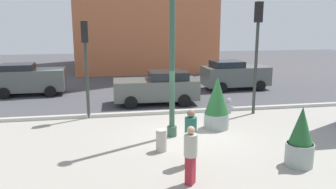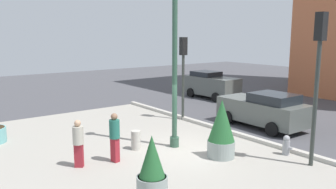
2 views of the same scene
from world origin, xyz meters
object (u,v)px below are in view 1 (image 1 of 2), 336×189
at_px(concrete_bollard, 161,141).
at_px(traffic_light_corner, 257,41).
at_px(pedestrian_by_curb, 191,153).
at_px(potted_plant_near_right, 217,104).
at_px(fire_hydrant, 229,106).
at_px(traffic_light_far_side, 86,53).
at_px(car_curb_west, 28,79).
at_px(potted_plant_by_pillar, 300,140).
at_px(car_intersection, 157,87).
at_px(lamp_post, 172,36).
at_px(car_curb_east, 235,75).
at_px(pedestrian_crossing, 191,135).

height_order(concrete_bollard, traffic_light_corner, traffic_light_corner).
bearing_deg(pedestrian_by_curb, potted_plant_near_right, 63.91).
bearing_deg(fire_hydrant, potted_plant_near_right, -121.59).
xyz_separation_m(fire_hydrant, concrete_bollard, (-3.86, -4.11, 0.01)).
relative_size(traffic_light_far_side, pedestrian_by_curb, 2.62).
bearing_deg(car_curb_west, potted_plant_by_pillar, -49.81).
height_order(car_intersection, car_curb_west, car_curb_west).
bearing_deg(lamp_post, car_intersection, 87.41).
height_order(fire_hydrant, car_curb_east, car_curb_east).
bearing_deg(pedestrian_by_curb, car_intersection, 86.96).
bearing_deg(traffic_light_far_side, fire_hydrant, -3.33).
bearing_deg(pedestrian_by_curb, fire_hydrant, 62.10).
relative_size(potted_plant_by_pillar, fire_hydrant, 2.46).
bearing_deg(traffic_light_far_side, potted_plant_near_right, -25.61).
bearing_deg(fire_hydrant, car_intersection, 139.93).
xyz_separation_m(lamp_post, pedestrian_crossing, (0.05, -2.67, -2.78)).
relative_size(potted_plant_by_pillar, traffic_light_corner, 0.36).
xyz_separation_m(car_intersection, car_curb_west, (-7.09, 3.44, 0.08)).
height_order(fire_hydrant, car_curb_west, car_curb_west).
relative_size(concrete_bollard, traffic_light_far_side, 0.18).
relative_size(lamp_post, potted_plant_by_pillar, 4.17).
bearing_deg(traffic_light_far_side, potted_plant_by_pillar, -44.68).
distance_m(traffic_light_far_side, car_intersection, 4.54).
distance_m(car_curb_west, pedestrian_by_curb, 14.17).
xyz_separation_m(fire_hydrant, pedestrian_crossing, (-3.18, -5.38, 0.60)).
height_order(fire_hydrant, concrete_bollard, same).
relative_size(potted_plant_near_right, traffic_light_corner, 0.42).
bearing_deg(concrete_bollard, traffic_light_far_side, 119.87).
bearing_deg(pedestrian_by_curb, traffic_light_far_side, 113.05).
bearing_deg(traffic_light_far_side, lamp_post, -43.87).
xyz_separation_m(potted_plant_by_pillar, pedestrian_crossing, (-3.20, 0.63, 0.14)).
relative_size(lamp_post, potted_plant_near_right, 3.61).
height_order(car_intersection, car_curb_east, car_curb_east).
distance_m(potted_plant_near_right, pedestrian_crossing, 3.79).
relative_size(car_curb_east, pedestrian_by_curb, 2.57).
bearing_deg(pedestrian_crossing, car_curb_west, 121.37).
relative_size(car_intersection, pedestrian_crossing, 2.52).
bearing_deg(potted_plant_by_pillar, concrete_bollard, 153.89).
relative_size(potted_plant_by_pillar, car_intersection, 0.42).
height_order(traffic_light_far_side, car_intersection, traffic_light_far_side).
bearing_deg(potted_plant_by_pillar, lamp_post, 134.55).
bearing_deg(concrete_bollard, potted_plant_near_right, 38.00).
xyz_separation_m(potted_plant_by_pillar, car_curb_west, (-10.11, 11.97, 0.10)).
bearing_deg(car_intersection, lamp_post, -92.59).
relative_size(potted_plant_by_pillar, pedestrian_by_curb, 1.13).
height_order(fire_hydrant, pedestrian_by_curb, pedestrian_by_curb).
bearing_deg(car_curb_east, traffic_light_corner, -102.33).
xyz_separation_m(potted_plant_near_right, car_intersection, (-1.71, 4.62, -0.18)).
relative_size(fire_hydrant, pedestrian_by_curb, 0.46).
height_order(lamp_post, traffic_light_far_side, lamp_post).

